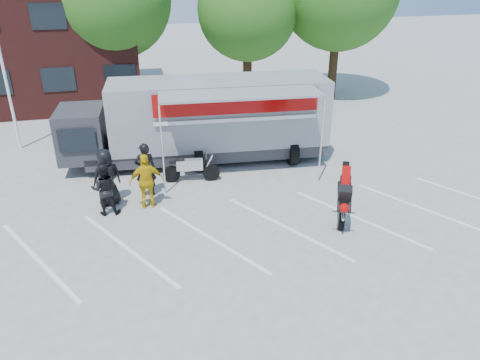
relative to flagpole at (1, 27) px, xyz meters
name	(u,v)px	position (x,y,z in m)	size (l,w,h in m)	color
ground	(209,257)	(6.24, -10.00, -5.05)	(100.00, 100.00, 0.00)	#A6A6A1
parking_bay_lines	(203,238)	(6.24, -9.00, -5.05)	(18.00, 5.00, 0.01)	white
flagpole	(1,27)	(0.00, 0.00, 0.00)	(1.61, 0.12, 8.00)	white
tree_mid	(248,10)	(11.24, 5.00, -0.11)	(5.44, 5.44, 7.68)	#382314
transporter_truck	(208,160)	(7.46, -3.19, -5.05)	(10.34, 4.98, 3.29)	gray
parked_motorcycle	(192,181)	(6.51, -5.04, -5.05)	(0.71, 2.13, 1.12)	silver
stunt_bike_rider	(341,217)	(10.74, -8.84, -5.05)	(0.84, 1.79, 2.11)	black
spectator_leather_a	(107,178)	(3.57, -6.13, -4.08)	(0.95, 0.62, 1.95)	black
spectator_leather_b	(146,170)	(4.84, -5.80, -4.08)	(0.71, 0.46, 1.94)	black
spectator_leather_c	(105,189)	(3.49, -6.77, -4.18)	(0.85, 0.66, 1.75)	black
spectator_hivis	(147,181)	(4.82, -6.66, -4.11)	(1.11, 0.46, 1.89)	gold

